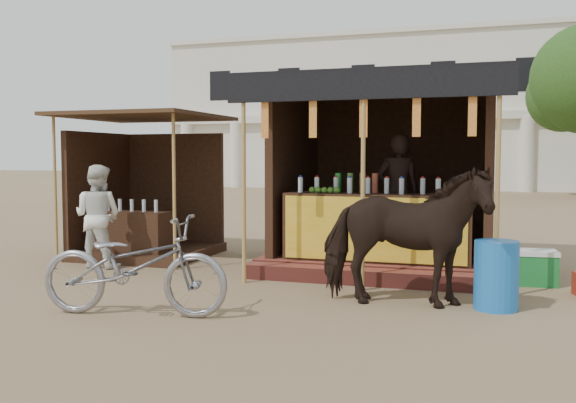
{
  "coord_description": "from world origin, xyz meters",
  "views": [
    {
      "loc": [
        2.57,
        -6.34,
        1.68
      ],
      "look_at": [
        0.0,
        1.6,
        1.1
      ],
      "focal_mm": 40.0,
      "sensor_mm": 36.0,
      "label": 1
    }
  ],
  "objects": [
    {
      "name": "cooler",
      "position": [
        3.05,
        2.6,
        0.23
      ],
      "size": [
        0.68,
        0.5,
        0.46
      ],
      "color": "#1A7830",
      "rests_on": "ground"
    },
    {
      "name": "motorbike",
      "position": [
        -1.05,
        -0.45,
        0.53
      ],
      "size": [
        2.12,
        1.03,
        1.07
      ],
      "primitive_type": "imported",
      "rotation": [
        0.0,
        0.0,
        1.73
      ],
      "color": "gray",
      "rests_on": "ground"
    },
    {
      "name": "ground",
      "position": [
        0.0,
        0.0,
        0.0
      ],
      "size": [
        120.0,
        120.0,
        0.0
      ],
      "primitive_type": "plane",
      "color": "#846B4C",
      "rests_on": "ground"
    },
    {
      "name": "bystander",
      "position": [
        -3.18,
        2.0,
        0.78
      ],
      "size": [
        0.77,
        0.61,
        1.56
      ],
      "primitive_type": "imported",
      "rotation": [
        0.0,
        0.0,
        3.16
      ],
      "color": "white",
      "rests_on": "ground"
    },
    {
      "name": "blue_barrel",
      "position": [
        2.6,
        1.01,
        0.38
      ],
      "size": [
        0.53,
        0.53,
        0.76
      ],
      "primitive_type": "cylinder",
      "rotation": [
        0.0,
        0.0,
        0.11
      ],
      "color": "blue",
      "rests_on": "ground"
    },
    {
      "name": "background_building",
      "position": [
        -2.0,
        29.94,
        3.98
      ],
      "size": [
        26.0,
        7.45,
        8.18
      ],
      "color": "silver",
      "rests_on": "ground"
    },
    {
      "name": "main_stall",
      "position": [
        1.01,
        3.36,
        1.03
      ],
      "size": [
        3.6,
        3.61,
        2.78
      ],
      "color": "brown",
      "rests_on": "ground"
    },
    {
      "name": "secondary_stall",
      "position": [
        -3.17,
        3.24,
        0.85
      ],
      "size": [
        2.4,
        2.4,
        2.38
      ],
      "color": "#3C2415",
      "rests_on": "ground"
    },
    {
      "name": "cow",
      "position": [
        1.61,
        0.81,
        0.79
      ],
      "size": [
        1.94,
        1.0,
        1.59
      ],
      "primitive_type": "imported",
      "rotation": [
        0.0,
        0.0,
        1.65
      ],
      "color": "black",
      "rests_on": "ground"
    }
  ]
}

